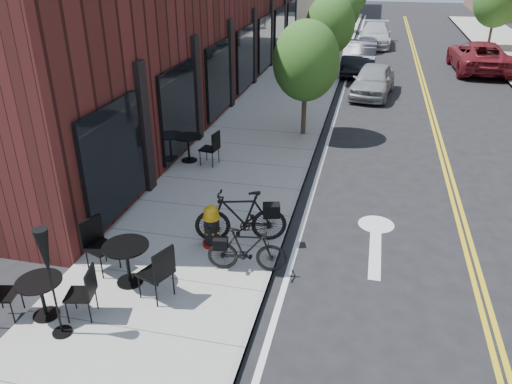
% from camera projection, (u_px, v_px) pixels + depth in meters
% --- Properties ---
extents(ground, '(120.00, 120.00, 0.00)m').
position_uv_depth(ground, '(265.00, 297.00, 9.41)').
color(ground, black).
rests_on(ground, ground).
extents(sidewalk_near, '(4.00, 70.00, 0.12)m').
position_uv_depth(sidewalk_near, '(269.00, 123.00, 18.54)').
color(sidewalk_near, '#9E9B93').
rests_on(sidewalk_near, ground).
extents(building_near, '(5.00, 28.00, 7.00)m').
position_uv_depth(building_near, '(187.00, 11.00, 21.44)').
color(building_near, '#411914').
rests_on(building_near, ground).
extents(tree_near_a, '(2.20, 2.20, 3.81)m').
position_uv_depth(tree_near_a, '(306.00, 61.00, 16.26)').
color(tree_near_a, '#382B1E').
rests_on(tree_near_a, sidewalk_near).
extents(tree_near_b, '(2.30, 2.30, 3.98)m').
position_uv_depth(tree_near_b, '(330.00, 25.00, 23.20)').
color(tree_near_b, '#382B1E').
rests_on(tree_near_b, sidewalk_near).
extents(tree_near_c, '(2.10, 2.10, 3.67)m').
position_uv_depth(tree_near_c, '(343.00, 10.00, 30.28)').
color(tree_near_c, '#382B1E').
rests_on(tree_near_c, sidewalk_near).
extents(tree_far_c, '(2.80, 2.80, 4.62)m').
position_uv_depth(tree_far_c, '(497.00, 0.00, 30.79)').
color(tree_far_c, '#382B1E').
rests_on(tree_far_c, sidewalk_far).
extents(fire_hydrant, '(0.54, 0.54, 0.98)m').
position_uv_depth(fire_hydrant, '(212.00, 226.00, 10.64)').
color(fire_hydrant, maroon).
rests_on(fire_hydrant, sidewalk_near).
extents(bicycle_left, '(2.07, 1.07, 1.20)m').
position_uv_depth(bicycle_left, '(241.00, 217.00, 10.73)').
color(bicycle_left, black).
rests_on(bicycle_left, sidewalk_near).
extents(bicycle_right, '(1.62, 0.66, 0.95)m').
position_uv_depth(bicycle_right, '(247.00, 250.00, 9.79)').
color(bicycle_right, black).
rests_on(bicycle_right, sidewalk_near).
extents(bistro_set_a, '(1.84, 0.92, 0.97)m').
position_uv_depth(bistro_set_a, '(41.00, 293.00, 8.55)').
color(bistro_set_a, black).
rests_on(bistro_set_a, sidewalk_near).
extents(bistro_set_b, '(2.05, 1.23, 1.09)m').
position_uv_depth(bistro_set_b, '(127.00, 258.00, 9.39)').
color(bistro_set_b, black).
rests_on(bistro_set_b, sidewalk_near).
extents(bistro_set_c, '(1.94, 0.94, 1.02)m').
position_uv_depth(bistro_set_c, '(188.00, 145.00, 14.90)').
color(bistro_set_c, black).
rests_on(bistro_set_c, sidewalk_near).
extents(patio_umbrella, '(0.33, 0.33, 2.01)m').
position_uv_depth(patio_umbrella, '(47.00, 261.00, 7.72)').
color(patio_umbrella, black).
rests_on(patio_umbrella, sidewalk_near).
extents(parked_car_a, '(2.13, 4.19, 1.37)m').
position_uv_depth(parked_car_a, '(373.00, 80.00, 21.95)').
color(parked_car_a, '#919499').
rests_on(parked_car_a, ground).
extents(parked_car_b, '(1.67, 4.75, 1.56)m').
position_uv_depth(parked_car_b, '(360.00, 57.00, 26.08)').
color(parked_car_b, black).
rests_on(parked_car_b, ground).
extents(parked_car_c, '(2.03, 5.00, 1.45)m').
position_uv_depth(parked_car_c, '(375.00, 35.00, 33.18)').
color(parked_car_c, silver).
rests_on(parked_car_c, ground).
extents(parked_car_far, '(2.78, 5.74, 1.57)m').
position_uv_depth(parked_car_far, '(479.00, 56.00, 26.28)').
color(parked_car_far, maroon).
rests_on(parked_car_far, ground).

